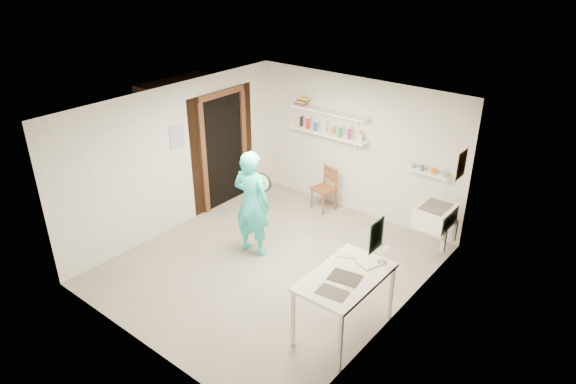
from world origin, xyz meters
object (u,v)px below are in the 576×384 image
Objects in this scene: man at (252,203)px; belfast_sink at (435,216)px; work_table at (344,304)px; wall_clock at (263,182)px; wooden_chair at (324,189)px; desk_lamp at (383,248)px.

belfast_sink is at bearing -151.72° from man.
belfast_sink is 0.49× the size of work_table.
belfast_sink is at bearing 24.72° from wall_clock.
wooden_chair is 0.64× the size of work_table.
desk_lamp is (0.20, 0.49, 0.63)m from work_table.
man is 10.80× the size of desk_lamp.
work_table is 8.00× the size of desk_lamp.
man is at bearing 175.72° from desk_lamp.
man is (-2.21, -1.59, 0.14)m from belfast_sink.
desk_lamp is at bearing 168.16° from man.
belfast_sink is at bearing 93.05° from desk_lamp.
man reaches higher than wooden_chair.
wall_clock is (-2.18, -1.38, 0.41)m from belfast_sink.
wooden_chair is 5.14× the size of desk_lamp.
belfast_sink is 3.88× the size of desk_lamp.
desk_lamp reaches higher than wooden_chair.
wall_clock reaches higher than belfast_sink.
work_table is (-0.11, -2.26, -0.29)m from belfast_sink.
desk_lamp reaches higher than work_table.
belfast_sink is 2.73m from man.
work_table is at bearing -112.42° from desk_lamp.
work_table is at bearing -30.72° from wall_clock.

